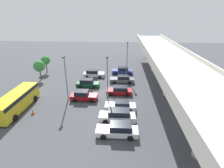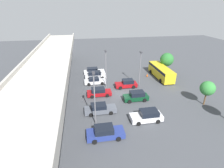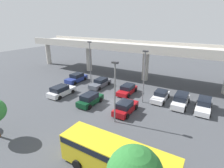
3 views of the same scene
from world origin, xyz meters
The scene contains 16 objects.
ground_plane centered at (0.00, 0.00, 0.00)m, with size 119.86×119.86×0.00m, color #424449.
highway_overpass centered at (0.00, 12.40, 6.02)m, with size 57.18×7.25×7.35m.
parked_car_0 centered at (-11.13, 4.63, 0.73)m, with size 2.14×4.71×1.58m.
parked_car_1 centered at (-8.64, -1.78, 0.76)m, with size 2.20×4.58×1.61m.
parked_car_2 centered at (-5.51, 4.66, 0.69)m, with size 2.03×4.87×1.47m.
parked_car_3 centered at (-2.72, -1.99, 0.77)m, with size 2.01×4.31×1.64m.
parked_car_4 centered at (0.10, 4.23, 0.69)m, with size 2.05×4.42×1.46m.
parked_car_5 centered at (2.68, -1.63, 0.76)m, with size 2.03×4.34×1.64m.
parked_car_6 centered at (5.46, 4.51, 0.66)m, with size 1.99×4.47×1.41m.
parked_car_7 centered at (8.40, 4.17, 0.81)m, with size 1.99×4.73×1.69m.
parked_car_8 centered at (11.29, 4.31, 0.73)m, with size 1.98×4.85×1.56m.
shuttle_bus centered at (6.37, -10.60, 1.55)m, with size 9.13×2.75×2.59m.
lamp_post_near_aisle centered at (3.45, 2.41, 4.45)m, with size 0.70×0.35×7.55m.
lamp_post_mid_lot centered at (2.60, -4.23, 4.28)m, with size 0.70×0.35×7.22m.
lamp_post_by_overpass centered at (-8.31, 5.57, 4.58)m, with size 0.70×0.35×7.80m.
traffic_cone centered at (7.49, -7.82, 0.33)m, with size 0.44×0.44×0.70m.
Camera 3 is at (11.46, -19.74, 11.18)m, focal length 28.00 mm.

